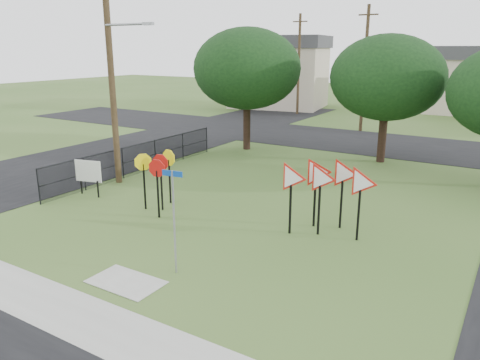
% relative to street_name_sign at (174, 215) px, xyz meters
% --- Properties ---
extents(ground, '(140.00, 140.00, 0.00)m').
position_rel_street_name_sign_xyz_m(ground, '(-0.78, 1.23, -1.70)').
color(ground, '#375821').
extents(sidewalk, '(30.00, 1.60, 0.02)m').
position_rel_street_name_sign_xyz_m(sidewalk, '(-0.78, -2.97, -1.69)').
color(sidewalk, '#9B9B93').
rests_on(sidewalk, ground).
extents(planting_strip, '(30.00, 0.80, 0.02)m').
position_rel_street_name_sign_xyz_m(planting_strip, '(-0.78, -4.17, -1.69)').
color(planting_strip, '#375821').
rests_on(planting_strip, ground).
extents(street_left, '(8.00, 50.00, 0.02)m').
position_rel_street_name_sign_xyz_m(street_left, '(-12.78, 11.23, -1.69)').
color(street_left, black).
rests_on(street_left, ground).
extents(street_far, '(60.00, 8.00, 0.02)m').
position_rel_street_name_sign_xyz_m(street_far, '(-0.78, 21.23, -1.69)').
color(street_far, black).
rests_on(street_far, ground).
extents(curb_pad, '(2.00, 1.20, 0.02)m').
position_rel_street_name_sign_xyz_m(curb_pad, '(-0.78, -1.17, -1.69)').
color(curb_pad, '#9B9B93').
rests_on(curb_pad, ground).
extents(street_name_sign, '(0.61, 0.11, 2.96)m').
position_rel_street_name_sign_xyz_m(street_name_sign, '(0.00, 0.00, 0.00)').
color(street_name_sign, gray).
rests_on(street_name_sign, ground).
extents(stop_sign_cluster, '(1.64, 1.67, 2.23)m').
position_rel_street_name_sign_xyz_m(stop_sign_cluster, '(-3.90, 3.79, -0.03)').
color(stop_sign_cluster, black).
rests_on(stop_sign_cluster, ground).
extents(yield_sign_cluster, '(3.24, 1.47, 2.52)m').
position_rel_street_name_sign_xyz_m(yield_sign_cluster, '(2.40, 4.96, 0.15)').
color(yield_sign_cluster, black).
rests_on(yield_sign_cluster, ground).
extents(info_board, '(1.20, 0.34, 1.53)m').
position_rel_street_name_sign_xyz_m(info_board, '(-7.63, 3.62, -0.68)').
color(info_board, black).
rests_on(info_board, ground).
extents(utility_pole_main, '(3.55, 0.33, 10.00)m').
position_rel_street_name_sign_xyz_m(utility_pole_main, '(-8.02, 5.73, 3.51)').
color(utility_pole_main, '#483621').
rests_on(utility_pole_main, ground).
extents(far_pole_a, '(1.40, 0.24, 9.00)m').
position_rel_street_name_sign_xyz_m(far_pole_a, '(-2.78, 25.23, 2.90)').
color(far_pole_a, '#483621').
rests_on(far_pole_a, ground).
extents(far_pole_c, '(1.40, 0.24, 9.00)m').
position_rel_street_name_sign_xyz_m(far_pole_c, '(-10.78, 31.23, 2.90)').
color(far_pole_c, '#483621').
rests_on(far_pole_c, ground).
extents(fence_run, '(0.05, 11.55, 1.50)m').
position_rel_street_name_sign_xyz_m(fence_run, '(-8.38, 7.48, -0.92)').
color(fence_run, black).
rests_on(fence_run, ground).
extents(house_left, '(10.58, 8.88, 7.20)m').
position_rel_street_name_sign_xyz_m(house_left, '(-14.78, 35.23, 1.95)').
color(house_left, beige).
rests_on(house_left, ground).
extents(house_mid, '(8.40, 8.40, 6.20)m').
position_rel_street_name_sign_xyz_m(house_mid, '(3.22, 41.23, 1.45)').
color(house_mid, beige).
rests_on(house_mid, ground).
extents(tree_near_left, '(6.40, 6.40, 7.27)m').
position_rel_street_name_sign_xyz_m(tree_near_left, '(-6.78, 15.23, 3.16)').
color(tree_near_left, black).
rests_on(tree_near_left, ground).
extents(tree_near_mid, '(6.00, 6.00, 6.80)m').
position_rel_street_name_sign_xyz_m(tree_near_mid, '(1.22, 16.23, 2.84)').
color(tree_near_mid, black).
rests_on(tree_near_mid, ground).
extents(tree_far_left, '(6.80, 6.80, 7.73)m').
position_rel_street_name_sign_xyz_m(tree_far_left, '(-16.78, 31.23, 3.47)').
color(tree_far_left, black).
rests_on(tree_far_left, ground).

